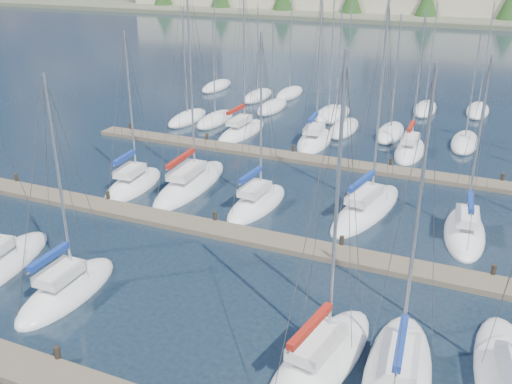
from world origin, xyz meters
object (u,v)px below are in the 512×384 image
at_px(sailboat_n, 241,132).
at_px(sailboat_d, 320,360).
at_px(sailboat_l, 465,232).
at_px(sailboat_k, 366,209).
at_px(sailboat_c, 67,290).
at_px(sailboat_o, 314,140).
at_px(sailboat_p, 410,151).
at_px(sailboat_h, 133,184).
at_px(sailboat_i, 190,184).
at_px(sailboat_e, 398,375).
at_px(sailboat_j, 257,204).

relative_size(sailboat_n, sailboat_d, 1.08).
height_order(sailboat_d, sailboat_l, sailboat_d).
relative_size(sailboat_d, sailboat_k, 0.95).
relative_size(sailboat_c, sailboat_o, 0.84).
xyz_separation_m(sailboat_p, sailboat_h, (-16.86, -15.36, -0.01)).
bearing_deg(sailboat_h, sailboat_l, -1.22).
bearing_deg(sailboat_k, sailboat_h, -161.07).
relative_size(sailboat_i, sailboat_l, 1.41).
height_order(sailboat_d, sailboat_e, sailboat_d).
height_order(sailboat_e, sailboat_h, sailboat_e).
distance_m(sailboat_n, sailboat_k, 18.89).
height_order(sailboat_p, sailboat_o, sailboat_o).
height_order(sailboat_e, sailboat_l, sailboat_e).
height_order(sailboat_i, sailboat_h, sailboat_i).
xyz_separation_m(sailboat_n, sailboat_d, (16.20, -27.38, -0.01)).
distance_m(sailboat_k, sailboat_o, 14.43).
height_order(sailboat_e, sailboat_p, sailboat_e).
bearing_deg(sailboat_p, sailboat_j, -117.67).
xyz_separation_m(sailboat_i, sailboat_p, (13.18, 13.63, 0.00)).
height_order(sailboat_k, sailboat_o, sailboat_k).
relative_size(sailboat_c, sailboat_h, 1.00).
bearing_deg(sailboat_i, sailboat_c, -87.95).
height_order(sailboat_n, sailboat_h, sailboat_n).
relative_size(sailboat_d, sailboat_j, 1.12).
distance_m(sailboat_e, sailboat_l, 14.05).
bearing_deg(sailboat_k, sailboat_e, -62.03).
xyz_separation_m(sailboat_o, sailboat_h, (-8.71, -14.81, -0.01)).
bearing_deg(sailboat_l, sailboat_e, -101.08).
xyz_separation_m(sailboat_n, sailboat_k, (14.50, -12.12, -0.01)).
bearing_deg(sailboat_o, sailboat_e, -71.23).
relative_size(sailboat_n, sailboat_p, 1.21).
xyz_separation_m(sailboat_e, sailboat_l, (1.35, 13.99, -0.00)).
bearing_deg(sailboat_n, sailboat_c, -80.82).
bearing_deg(sailboat_o, sailboat_c, -103.38).
xyz_separation_m(sailboat_d, sailboat_o, (-9.24, 27.58, 0.01)).
relative_size(sailboat_n, sailboat_j, 1.21).
distance_m(sailboat_i, sailboat_h, 4.06).
height_order(sailboat_i, sailboat_o, sailboat_i).
distance_m(sailboat_c, sailboat_k, 19.02).
relative_size(sailboat_e, sailboat_o, 0.95).
bearing_deg(sailboat_o, sailboat_h, -126.05).
distance_m(sailboat_n, sailboat_e, 33.16).
distance_m(sailboat_c, sailboat_p, 30.57).
relative_size(sailboat_k, sailboat_j, 1.18).
xyz_separation_m(sailboat_p, sailboat_o, (-8.14, -0.55, 0.00)).
relative_size(sailboat_d, sailboat_l, 1.19).
bearing_deg(sailboat_p, sailboat_o, -177.25).
xyz_separation_m(sailboat_e, sailboat_p, (-4.16, 27.73, 0.01)).
bearing_deg(sailboat_c, sailboat_d, -1.29).
bearing_deg(sailboat_e, sailboat_o, 109.63).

